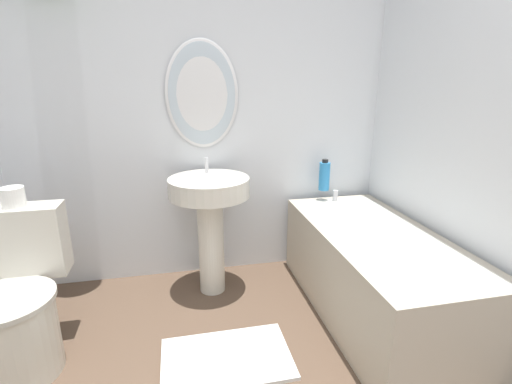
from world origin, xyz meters
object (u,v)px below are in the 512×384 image
Objects in this scene: pedestal_sink at (210,209)px; bathtub at (374,271)px; toilet at (15,307)px; shampoo_bottle at (324,176)px; toilet_paper_roll at (13,197)px.

pedestal_sink is 0.63× the size of bathtub.
shampoo_bottle reaches higher than toilet.
toilet_paper_roll reaches higher than toilet.
bathtub is 0.78m from shampoo_bottle.
pedestal_sink is 1.07m from bathtub.
toilet is 1.92m from bathtub.
bathtub is at bearing 0.58° from toilet.
bathtub is at bearing -5.44° from toilet_paper_roll.
pedestal_sink is at bearing 25.82° from toilet.
toilet is at bearing -154.18° from pedestal_sink.
toilet_paper_roll is at bearing -165.99° from shampoo_bottle.
pedestal_sink is at bearing 153.42° from bathtub.
toilet is 6.90× the size of toilet_paper_roll.
pedestal_sink reaches higher than toilet_paper_roll.
toilet is 0.54× the size of bathtub.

